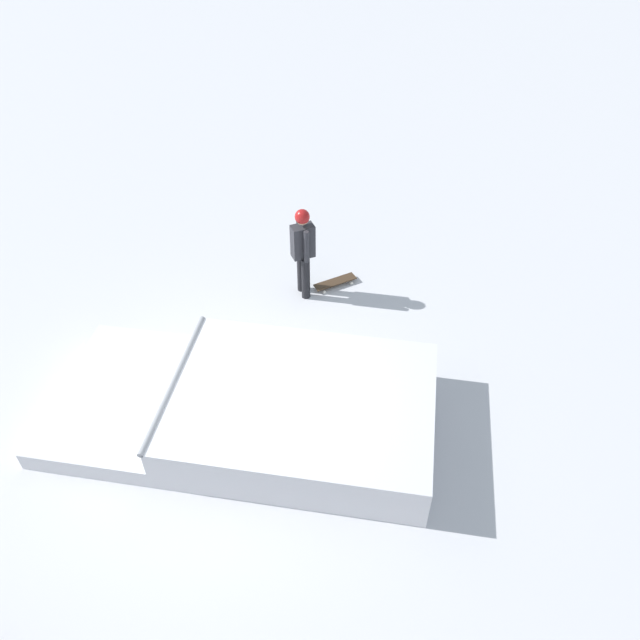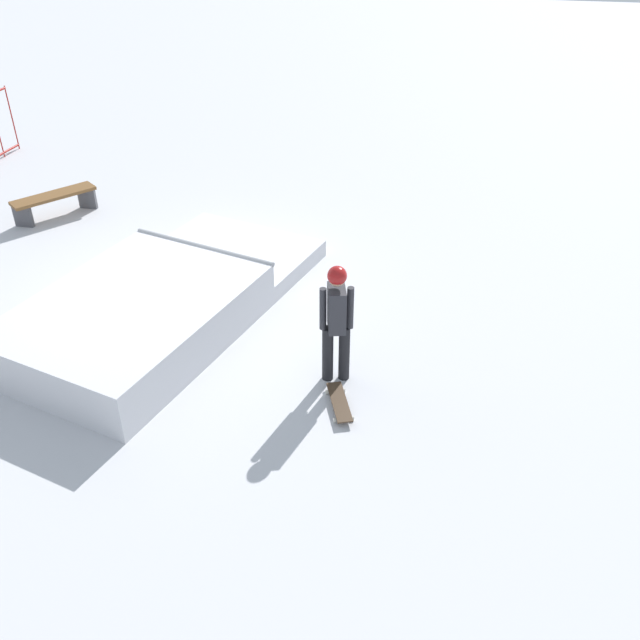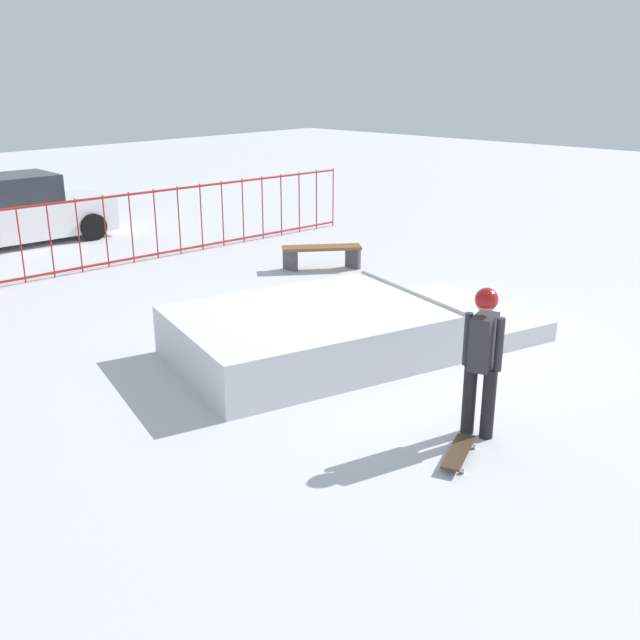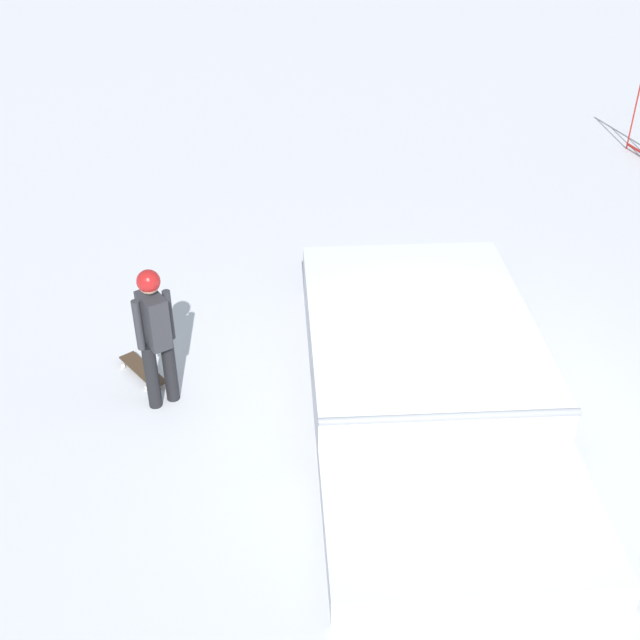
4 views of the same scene
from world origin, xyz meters
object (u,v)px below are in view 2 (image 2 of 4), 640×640
skate_ramp (155,306)px  skater (337,316)px  park_bench (54,200)px  skateboard (339,402)px

skate_ramp → skater: skater is taller
skater → park_bench: (4.09, 6.19, -0.65)m
skateboard → skate_ramp: bearing=45.0°
skate_ramp → skater: size_ratio=3.43×
skater → skateboard: size_ratio=2.10×
skate_ramp → skateboard: bearing=-98.2°
skater → park_bench: 7.45m
skateboard → park_bench: bearing=33.6°
skater → skateboard: (-0.59, -0.14, -0.93)m
skate_ramp → skateboard: 3.34m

